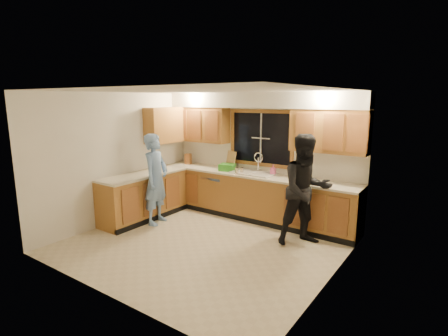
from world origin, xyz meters
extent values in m
plane|color=beige|center=(0.00, 0.00, 0.00)|extent=(4.20, 4.20, 0.00)
plane|color=silver|center=(0.00, 0.00, 2.50)|extent=(4.20, 4.20, 0.00)
plane|color=silver|center=(0.00, 1.90, 1.25)|extent=(4.20, 0.00, 4.20)
plane|color=silver|center=(-2.10, 0.00, 1.25)|extent=(0.00, 3.80, 3.80)
plane|color=silver|center=(2.10, 0.00, 1.25)|extent=(0.00, 3.80, 3.80)
cube|color=#A76D30|center=(0.00, 1.60, 0.44)|extent=(4.20, 0.60, 0.88)
cube|color=#A76D30|center=(-1.80, 0.35, 0.44)|extent=(0.60, 1.90, 0.88)
cube|color=beige|center=(0.00, 1.58, 0.90)|extent=(4.20, 0.63, 0.04)
cube|color=beige|center=(-1.79, 0.35, 0.90)|extent=(0.63, 1.90, 0.04)
cube|color=#A76D30|center=(-1.43, 1.73, 1.83)|extent=(1.35, 0.33, 0.75)
cube|color=#A76D30|center=(1.43, 1.73, 1.83)|extent=(1.35, 0.33, 0.75)
cube|color=#A76D30|center=(-1.94, 1.12, 1.83)|extent=(0.33, 0.90, 0.75)
cube|color=beige|center=(0.00, 1.72, 2.35)|extent=(4.20, 0.35, 0.30)
cube|color=black|center=(0.00, 1.90, 1.60)|extent=(1.30, 0.01, 1.00)
cube|color=#A76D30|center=(0.00, 1.89, 2.14)|extent=(1.44, 0.03, 0.07)
cube|color=#A76D30|center=(0.00, 1.89, 1.07)|extent=(1.44, 0.03, 0.07)
cube|color=#A76D30|center=(-0.69, 1.89, 1.60)|extent=(0.07, 0.03, 1.00)
cube|color=#A76D30|center=(0.69, 1.89, 1.60)|extent=(0.07, 0.03, 1.00)
cube|color=silver|center=(0.00, 1.60, 0.93)|extent=(0.86, 0.52, 0.03)
cube|color=silver|center=(-0.21, 1.60, 0.84)|extent=(0.38, 0.42, 0.18)
cube|color=silver|center=(0.21, 1.60, 0.84)|extent=(0.38, 0.42, 0.18)
cylinder|color=silver|center=(0.00, 1.80, 1.08)|extent=(0.04, 0.04, 0.28)
torus|color=silver|center=(0.00, 1.80, 1.22)|extent=(0.21, 0.03, 0.21)
cube|color=silver|center=(-0.85, 1.59, 0.41)|extent=(0.60, 0.56, 0.82)
cube|color=silver|center=(-1.80, -0.22, 0.45)|extent=(0.58, 0.75, 0.90)
imported|color=#6F96D2|center=(-1.38, 0.29, 0.87)|extent=(0.57, 0.72, 1.74)
imported|color=black|center=(1.35, 0.98, 0.92)|extent=(1.11, 1.13, 1.83)
cube|color=brown|center=(-1.74, 1.65, 1.04)|extent=(0.15, 0.13, 0.24)
cube|color=tan|center=(-0.67, 1.80, 1.11)|extent=(0.30, 0.18, 0.37)
cube|color=#349025|center=(-0.60, 1.56, 0.99)|extent=(0.36, 0.34, 0.14)
imported|color=#E85897|center=(0.38, 1.70, 1.02)|extent=(0.11, 0.11, 0.21)
imported|color=silver|center=(1.09, 1.54, 0.95)|extent=(0.29, 0.29, 0.06)
cylinder|color=beige|center=(-0.20, 1.48, 0.98)|extent=(0.08, 0.08, 0.12)
cylinder|color=beige|center=(-0.24, 1.37, 0.98)|extent=(0.08, 0.08, 0.13)
camera|label=1|loc=(3.40, -4.29, 2.37)|focal=28.00mm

